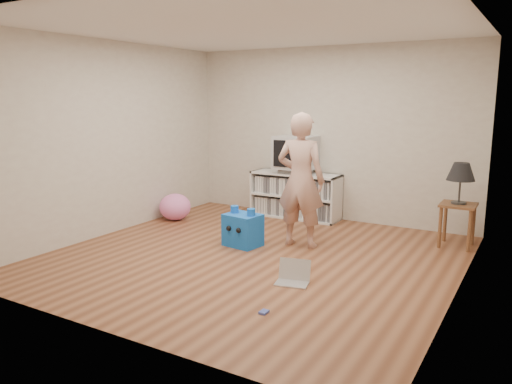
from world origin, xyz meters
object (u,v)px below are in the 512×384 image
Objects in this scene: side_table at (458,214)px; plush_pink at (175,207)px; table_lamp at (461,173)px; dvd_deck at (296,171)px; plush_blue at (243,229)px; laptop at (293,276)px; person at (301,180)px; crt_tv at (296,152)px; media_unit at (296,195)px.

plush_pink is at bearing -169.72° from side_table.
dvd_deck is at bearing 171.33° from table_lamp.
plush_blue is 1.72m from plush_pink.
dvd_deck is at bearing 103.12° from laptop.
plush_blue is at bearing 131.27° from laptop.
person is 3.37× the size of plush_blue.
laptop is (1.21, -2.52, -0.96)m from crt_tv.
plush_pink reaches higher than laptop.
plush_blue reaches higher than laptop.
laptop is 1.39m from plush_blue.
table_lamp reaches higher than plush_pink.
side_table reaches higher than plush_blue.
laptop is at bearing -119.57° from table_lamp.
media_unit is 2.55× the size of side_table.
media_unit reaches higher than plush_pink.
person is at bearing -6.50° from plush_pink.
crt_tv is 2.46m from table_lamp.
plush_pink is (-1.51, -1.08, -0.53)m from dvd_deck.
plush_pink is (-1.60, 0.62, -0.01)m from plush_blue.
dvd_deck is 1.78m from plush_blue.
crt_tv is 1.09× the size of side_table.
crt_tv is 2.95m from laptop.
crt_tv reaches higher than plush_pink.
table_lamp is 1.97m from person.
crt_tv is at bearing 171.41° from table_lamp.
person is at bearing 100.14° from laptop.
crt_tv is 1.52m from person.
table_lamp is at bearing -9.03° from media_unit.
plush_pink is at bearing -144.35° from dvd_deck.
person is at bearing -61.87° from crt_tv.
laptop is at bearing -27.88° from plush_pink.
plush_pink is (-2.72, 1.44, 0.14)m from laptop.
laptop is 3.08m from plush_pink.
crt_tv reaches higher than laptop.
side_table is 1.10× the size of plush_blue.
person reaches higher than media_unit.
person is 4.48× the size of laptop.
dvd_deck reaches higher than laptop.
media_unit reaches higher than laptop.
dvd_deck reaches higher than plush_blue.
person is (-1.71, -0.97, -0.10)m from table_lamp.
table_lamp is (0.00, 0.00, 0.53)m from side_table.
dvd_deck reaches higher than side_table.
laptop is 0.75× the size of plush_blue.
side_table is at bearing 38.05° from plush_blue.
crt_tv is 1.60× the size of laptop.
dvd_deck is 2.48m from side_table.
plush_pink is (-3.94, -0.71, -0.21)m from side_table.
plush_blue is (0.09, -1.70, -0.52)m from dvd_deck.
dvd_deck reaches higher than plush_pink.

